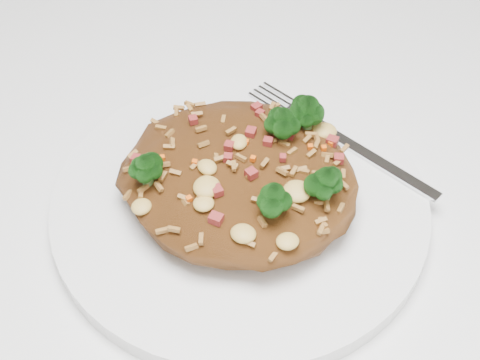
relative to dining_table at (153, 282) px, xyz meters
name	(u,v)px	position (x,y,z in m)	size (l,w,h in m)	color
dining_table	(153,282)	(0.00, 0.00, 0.00)	(1.20, 0.80, 0.75)	white
plate	(240,202)	(0.06, 0.02, 0.10)	(0.25, 0.25, 0.01)	white
fried_rice	(242,169)	(0.06, 0.02, 0.13)	(0.15, 0.14, 0.06)	brown
fork	(349,144)	(0.12, 0.10, 0.11)	(0.16, 0.07, 0.00)	silver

